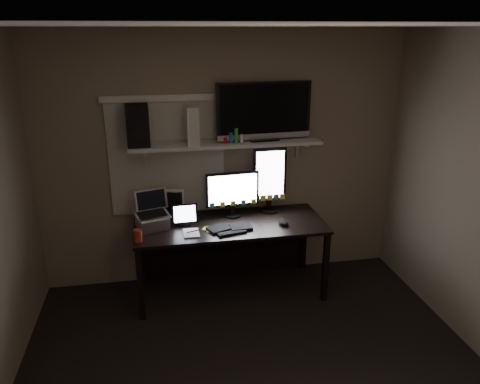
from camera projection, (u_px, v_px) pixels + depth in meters
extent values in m
plane|color=silver|center=(270.00, 26.00, 2.55)|extent=(3.60, 3.60, 0.00)
plane|color=#746853|center=(223.00, 160.00, 4.63)|extent=(3.60, 0.00, 3.60)
cube|color=beige|center=(167.00, 158.00, 4.51)|extent=(1.10, 0.02, 1.10)
cube|color=black|center=(230.00, 225.00, 4.46)|extent=(1.80, 0.75, 0.03)
cube|color=black|center=(225.00, 243.00, 4.91)|extent=(1.80, 0.02, 0.70)
cube|color=black|center=(140.00, 285.00, 4.12)|extent=(0.05, 0.05, 0.70)
cube|color=black|center=(326.00, 267.00, 4.42)|extent=(0.05, 0.05, 0.70)
cube|color=black|center=(141.00, 251.00, 4.74)|extent=(0.05, 0.05, 0.70)
cube|color=black|center=(304.00, 238.00, 5.04)|extent=(0.05, 0.05, 0.70)
cube|color=#B0AFAB|center=(226.00, 143.00, 4.40)|extent=(1.80, 0.35, 0.03)
cube|color=black|center=(233.00, 194.00, 4.55)|extent=(0.53, 0.09, 0.46)
cube|color=black|center=(270.00, 180.00, 4.64)|extent=(0.34, 0.08, 0.67)
cube|color=black|center=(230.00, 228.00, 4.32)|extent=(0.44, 0.25, 0.03)
ellipsoid|color=black|center=(283.00, 223.00, 4.41)|extent=(0.11, 0.14, 0.04)
cube|color=silver|center=(191.00, 233.00, 4.23)|extent=(0.14, 0.20, 0.01)
cube|color=black|center=(185.00, 215.00, 4.38)|extent=(0.25, 0.11, 0.21)
cube|color=black|center=(171.00, 204.00, 4.53)|extent=(0.25, 0.17, 0.29)
cube|color=silver|center=(152.00, 211.00, 4.28)|extent=(0.36, 0.32, 0.34)
cylinder|color=maroon|center=(138.00, 235.00, 4.06)|extent=(0.09, 0.09, 0.11)
cube|color=black|center=(264.00, 111.00, 4.36)|extent=(0.92, 0.23, 0.54)
cube|color=beige|center=(193.00, 124.00, 4.29)|extent=(0.13, 0.30, 0.34)
cube|color=black|center=(138.00, 125.00, 4.19)|extent=(0.21, 0.25, 0.37)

